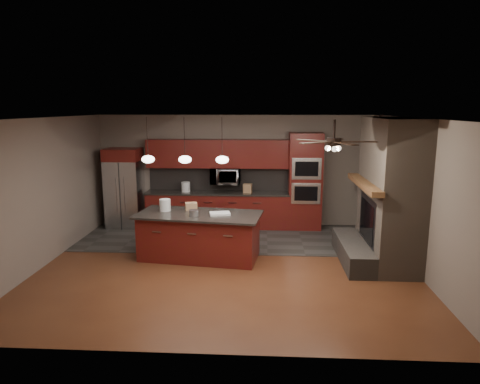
# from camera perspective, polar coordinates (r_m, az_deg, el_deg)

# --- Properties ---
(ground) EXTENTS (7.00, 7.00, 0.00)m
(ground) POSITION_cam_1_polar(r_m,az_deg,el_deg) (8.34, -1.71, -9.78)
(ground) COLOR #5B311B
(ground) RESTS_ON ground
(ceiling) EXTENTS (7.00, 6.00, 0.02)m
(ceiling) POSITION_cam_1_polar(r_m,az_deg,el_deg) (7.78, -1.83, 9.83)
(ceiling) COLOR white
(ceiling) RESTS_ON back_wall
(back_wall) EXTENTS (7.00, 0.02, 2.80)m
(back_wall) POSITION_cam_1_polar(r_m,az_deg,el_deg) (10.89, -0.40, 2.86)
(back_wall) COLOR #6A5E55
(back_wall) RESTS_ON ground
(right_wall) EXTENTS (0.02, 6.00, 2.80)m
(right_wall) POSITION_cam_1_polar(r_m,az_deg,el_deg) (8.40, 22.75, -0.56)
(right_wall) COLOR #6A5E55
(right_wall) RESTS_ON ground
(left_wall) EXTENTS (0.02, 6.00, 2.80)m
(left_wall) POSITION_cam_1_polar(r_m,az_deg,el_deg) (8.95, -24.69, -0.03)
(left_wall) COLOR #6A5E55
(left_wall) RESTS_ON ground
(slate_tile_patch) EXTENTS (7.00, 2.40, 0.01)m
(slate_tile_patch) POSITION_cam_1_polar(r_m,az_deg,el_deg) (10.03, -0.83, -6.06)
(slate_tile_patch) COLOR #363431
(slate_tile_patch) RESTS_ON ground
(fireplace_column) EXTENTS (1.30, 2.10, 2.80)m
(fireplace_column) POSITION_cam_1_polar(r_m,az_deg,el_deg) (8.65, 18.95, -0.66)
(fireplace_column) COLOR brown
(fireplace_column) RESTS_ON ground
(back_cabinetry) EXTENTS (3.59, 0.64, 2.20)m
(back_cabinetry) POSITION_cam_1_polar(r_m,az_deg,el_deg) (10.77, -3.01, 0.01)
(back_cabinetry) COLOR #591014
(back_cabinetry) RESTS_ON ground
(oven_tower) EXTENTS (0.80, 0.63, 2.38)m
(oven_tower) POSITION_cam_1_polar(r_m,az_deg,el_deg) (10.65, 8.67, 1.40)
(oven_tower) COLOR #591014
(oven_tower) RESTS_ON ground
(microwave) EXTENTS (0.73, 0.41, 0.50)m
(microwave) POSITION_cam_1_polar(r_m,az_deg,el_deg) (10.68, -1.96, 2.14)
(microwave) COLOR silver
(microwave) RESTS_ON back_cabinetry
(refrigerator) EXTENTS (0.84, 0.75, 1.99)m
(refrigerator) POSITION_cam_1_polar(r_m,az_deg,el_deg) (11.13, -15.15, 0.52)
(refrigerator) COLOR silver
(refrigerator) RESTS_ON ground
(kitchen_island) EXTENTS (2.57, 1.43, 0.92)m
(kitchen_island) POSITION_cam_1_polar(r_m,az_deg,el_deg) (8.64, -5.45, -5.82)
(kitchen_island) COLOR #591014
(kitchen_island) RESTS_ON ground
(white_bucket) EXTENTS (0.27, 0.27, 0.24)m
(white_bucket) POSITION_cam_1_polar(r_m,az_deg,el_deg) (8.80, -9.97, -1.73)
(white_bucket) COLOR white
(white_bucket) RESTS_ON kitchen_island
(paint_can) EXTENTS (0.20, 0.20, 0.12)m
(paint_can) POSITION_cam_1_polar(r_m,az_deg,el_deg) (8.32, -6.18, -2.81)
(paint_can) COLOR #B4B4B9
(paint_can) RESTS_ON kitchen_island
(paint_tray) EXTENTS (0.44, 0.35, 0.04)m
(paint_tray) POSITION_cam_1_polar(r_m,az_deg,el_deg) (8.41, -2.69, -2.89)
(paint_tray) COLOR white
(paint_tray) RESTS_ON kitchen_island
(cardboard_box) EXTENTS (0.27, 0.23, 0.15)m
(cardboard_box) POSITION_cam_1_polar(r_m,az_deg,el_deg) (8.83, -6.52, -1.89)
(cardboard_box) COLOR tan
(cardboard_box) RESTS_ON kitchen_island
(counter_bucket) EXTENTS (0.29, 0.29, 0.25)m
(counter_bucket) POSITION_cam_1_polar(r_m,az_deg,el_deg) (10.81, -7.24, 0.69)
(counter_bucket) COLOR white
(counter_bucket) RESTS_ON back_cabinetry
(counter_box) EXTENTS (0.22, 0.19, 0.23)m
(counter_box) POSITION_cam_1_polar(r_m,az_deg,el_deg) (10.60, 1.03, 0.50)
(counter_box) COLOR #97704E
(counter_box) RESTS_ON back_cabinetry
(pendant_left) EXTENTS (0.26, 0.26, 0.92)m
(pendant_left) POSITION_cam_1_polar(r_m,az_deg,el_deg) (8.83, -12.15, 4.32)
(pendant_left) COLOR black
(pendant_left) RESTS_ON ceiling
(pendant_center) EXTENTS (0.26, 0.26, 0.92)m
(pendant_center) POSITION_cam_1_polar(r_m,az_deg,el_deg) (8.66, -7.35, 4.35)
(pendant_center) COLOR black
(pendant_center) RESTS_ON ceiling
(pendant_right) EXTENTS (0.26, 0.26, 0.92)m
(pendant_right) POSITION_cam_1_polar(r_m,az_deg,el_deg) (8.56, -2.39, 4.35)
(pendant_right) COLOR black
(pendant_right) RESTS_ON ceiling
(ceiling_fan) EXTENTS (1.27, 1.33, 0.41)m
(ceiling_fan) POSITION_cam_1_polar(r_m,az_deg,el_deg) (7.06, 12.40, 6.64)
(ceiling_fan) COLOR black
(ceiling_fan) RESTS_ON ceiling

